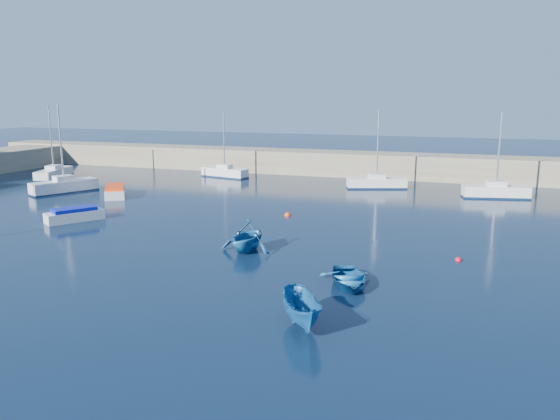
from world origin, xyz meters
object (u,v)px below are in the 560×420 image
(sailboat_4, at_px, (54,173))
(dinghy_right, at_px, (302,310))
(dinghy_center, at_px, (348,278))
(dinghy_left, at_px, (247,236))
(sailboat_7, at_px, (496,191))
(motorboat_1, at_px, (75,215))
(motorboat_2, at_px, (115,191))
(sailboat_3, at_px, (64,186))
(sailboat_5, at_px, (225,172))
(sailboat_6, at_px, (376,183))

(sailboat_4, xyz_separation_m, dinghy_right, (37.20, -28.63, 0.10))
(sailboat_4, distance_m, dinghy_center, 44.56)
(dinghy_left, bearing_deg, dinghy_right, -52.45)
(sailboat_7, distance_m, dinghy_center, 27.75)
(motorboat_1, relative_size, motorboat_2, 0.85)
(sailboat_3, bearing_deg, motorboat_2, 27.37)
(sailboat_4, height_order, dinghy_right, sailboat_4)
(sailboat_7, distance_m, motorboat_1, 35.05)
(motorboat_1, relative_size, dinghy_right, 1.19)
(sailboat_4, bearing_deg, sailboat_7, -11.38)
(sailboat_4, bearing_deg, motorboat_2, -44.01)
(sailboat_3, bearing_deg, motorboat_1, -20.42)
(dinghy_left, bearing_deg, dinghy_center, -25.99)
(sailboat_3, relative_size, sailboat_7, 1.06)
(motorboat_1, xyz_separation_m, dinghy_center, (21.55, -7.00, -0.09))
(sailboat_7, distance_m, dinghy_left, 26.95)
(sailboat_5, xyz_separation_m, motorboat_1, (-1.09, -23.18, -0.12))
(sailboat_4, bearing_deg, motorboat_1, -60.75)
(sailboat_6, height_order, dinghy_center, sailboat_6)
(motorboat_2, distance_m, dinghy_left, 22.04)
(sailboat_3, distance_m, sailboat_6, 29.58)
(sailboat_6, relative_size, motorboat_2, 1.56)
(motorboat_2, bearing_deg, motorboat_1, -104.68)
(motorboat_1, height_order, dinghy_right, dinghy_right)
(sailboat_3, relative_size, sailboat_4, 1.02)
(motorboat_1, relative_size, dinghy_left, 1.17)
(sailboat_6, bearing_deg, motorboat_2, 100.00)
(sailboat_5, distance_m, sailboat_6, 17.15)
(sailboat_5, relative_size, sailboat_7, 0.96)
(sailboat_3, relative_size, sailboat_5, 1.10)
(dinghy_left, distance_m, dinghy_right, 10.88)
(sailboat_4, height_order, dinghy_center, sailboat_4)
(sailboat_5, distance_m, dinghy_right, 40.51)
(sailboat_5, height_order, sailboat_7, sailboat_7)
(motorboat_1, bearing_deg, dinghy_right, 2.50)
(sailboat_4, height_order, sailboat_5, sailboat_4)
(motorboat_2, xyz_separation_m, dinghy_center, (24.87, -16.39, -0.09))
(sailboat_7, relative_size, motorboat_1, 1.84)
(sailboat_4, bearing_deg, sailboat_5, 5.54)
(motorboat_2, bearing_deg, dinghy_left, -68.92)
(sailboat_6, xyz_separation_m, sailboat_7, (10.80, -1.67, 0.04))
(sailboat_5, distance_m, dinghy_left, 29.68)
(sailboat_3, bearing_deg, sailboat_6, 50.28)
(sailboat_4, distance_m, sailboat_6, 34.85)
(sailboat_3, height_order, sailboat_4, sailboat_3)
(sailboat_7, bearing_deg, motorboat_2, 95.43)
(sailboat_7, bearing_deg, sailboat_6, 68.88)
(motorboat_1, bearing_deg, sailboat_3, 166.32)
(dinghy_center, distance_m, dinghy_right, 5.24)
(sailboat_7, distance_m, dinghy_right, 32.94)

